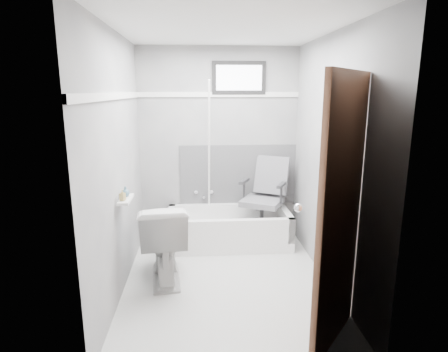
{
  "coord_description": "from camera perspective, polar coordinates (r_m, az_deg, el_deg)",
  "views": [
    {
      "loc": [
        -0.27,
        -3.43,
        1.86
      ],
      "look_at": [
        0.0,
        0.35,
        1.0
      ],
      "focal_mm": 30.0,
      "sensor_mm": 36.0,
      "label": 1
    }
  ],
  "objects": [
    {
      "name": "floor",
      "position": [
        3.91,
        0.38,
        -15.6
      ],
      "size": [
        2.6,
        2.6,
        0.0
      ],
      "primitive_type": "plane",
      "color": "silver",
      "rests_on": "ground"
    },
    {
      "name": "ceiling",
      "position": [
        3.48,
        0.44,
        21.7
      ],
      "size": [
        2.6,
        2.6,
        0.0
      ],
      "primitive_type": "plane",
      "rotation": [
        3.14,
        0.0,
        0.0
      ],
      "color": "silver",
      "rests_on": "floor"
    },
    {
      "name": "wall_back",
      "position": [
        4.78,
        -0.81,
        4.87
      ],
      "size": [
        2.0,
        0.02,
        2.4
      ],
      "primitive_type": "cube",
      "color": "slate",
      "rests_on": "floor"
    },
    {
      "name": "wall_front",
      "position": [
        2.25,
        2.99,
        -4.37
      ],
      "size": [
        2.0,
        0.02,
        2.4
      ],
      "primitive_type": "cube",
      "color": "slate",
      "rests_on": "floor"
    },
    {
      "name": "wall_left",
      "position": [
        3.57,
        -15.82,
        1.63
      ],
      "size": [
        0.02,
        2.6,
        2.4
      ],
      "primitive_type": "cube",
      "color": "slate",
      "rests_on": "floor"
    },
    {
      "name": "wall_right",
      "position": [
        3.72,
        15.97,
        2.05
      ],
      "size": [
        0.02,
        2.6,
        2.4
      ],
      "primitive_type": "cube",
      "color": "slate",
      "rests_on": "floor"
    },
    {
      "name": "bathtub",
      "position": [
        4.68,
        0.7,
        -7.86
      ],
      "size": [
        1.5,
        0.7,
        0.42
      ],
      "primitive_type": null,
      "color": "white",
      "rests_on": "floor"
    },
    {
      "name": "office_chair",
      "position": [
        4.66,
        5.83,
        -3.07
      ],
      "size": [
        0.74,
        0.74,
        0.94
      ],
      "primitive_type": null,
      "rotation": [
        0.0,
        0.0,
        -0.49
      ],
      "color": "#5C5C60",
      "rests_on": "bathtub"
    },
    {
      "name": "toilet",
      "position": [
        3.83,
        -9.14,
        -9.74
      ],
      "size": [
        0.54,
        0.86,
        0.8
      ],
      "primitive_type": "imported",
      "rotation": [
        0.0,
        0.0,
        3.25
      ],
      "color": "silver",
      "rests_on": "floor"
    },
    {
      "name": "door",
      "position": [
        2.63,
        24.76,
        -7.56
      ],
      "size": [
        0.78,
        0.78,
        2.0
      ],
      "primitive_type": null,
      "color": "brown",
      "rests_on": "floor"
    },
    {
      "name": "window",
      "position": [
        4.75,
        2.29,
        14.72
      ],
      "size": [
        0.66,
        0.04,
        0.4
      ],
      "primitive_type": null,
      "color": "black",
      "rests_on": "wall_back"
    },
    {
      "name": "backerboard",
      "position": [
        4.87,
        2.15,
        0.21
      ],
      "size": [
        1.5,
        0.02,
        0.78
      ],
      "primitive_type": "cube",
      "color": "#4C4C4F",
      "rests_on": "wall_back"
    },
    {
      "name": "trim_back",
      "position": [
        4.72,
        -0.82,
        12.31
      ],
      "size": [
        2.0,
        0.02,
        0.06
      ],
      "primitive_type": "cube",
      "color": "white",
      "rests_on": "wall_back"
    },
    {
      "name": "trim_left",
      "position": [
        3.5,
        -16.24,
        11.63
      ],
      "size": [
        0.02,
        2.6,
        0.06
      ],
      "primitive_type": "cube",
      "color": "white",
      "rests_on": "wall_left"
    },
    {
      "name": "pole",
      "position": [
        4.57,
        -2.28,
        2.56
      ],
      "size": [
        0.02,
        0.59,
        1.87
      ],
      "primitive_type": "cylinder",
      "rotation": [
        0.3,
        0.0,
        0.0
      ],
      "color": "white",
      "rests_on": "bathtub"
    },
    {
      "name": "shelf",
      "position": [
        3.52,
        -14.75,
        -3.47
      ],
      "size": [
        0.1,
        0.32,
        0.02
      ],
      "primitive_type": "cube",
      "color": "silver",
      "rests_on": "wall_left"
    },
    {
      "name": "soap_bottle_a",
      "position": [
        3.43,
        -15.21,
        -2.8
      ],
      "size": [
        0.06,
        0.06,
        0.1
      ],
      "primitive_type": "imported",
      "rotation": [
        0.0,
        0.0,
        -0.4
      ],
      "color": "tan",
      "rests_on": "shelf"
    },
    {
      "name": "soap_bottle_b",
      "position": [
        3.57,
        -14.79,
        -2.29
      ],
      "size": [
        0.09,
        0.09,
        0.1
      ],
      "primitive_type": "imported",
      "rotation": [
        0.0,
        0.0,
        0.36
      ],
      "color": "#446B7E",
      "rests_on": "shelf"
    },
    {
      "name": "faucet",
      "position": [
        4.88,
        -3.11,
        -2.79
      ],
      "size": [
        0.26,
        0.1,
        0.16
      ],
      "primitive_type": null,
      "color": "silver",
      "rests_on": "wall_back"
    }
  ]
}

